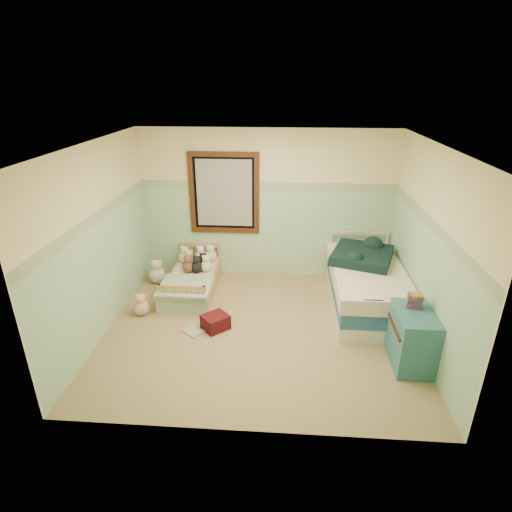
# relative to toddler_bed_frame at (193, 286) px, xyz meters

# --- Properties ---
(floor) EXTENTS (4.20, 3.60, 0.02)m
(floor) POSITION_rel_toddler_bed_frame_xyz_m (1.15, -1.05, -0.10)
(floor) COLOR #8E7A53
(floor) RESTS_ON ground
(ceiling) EXTENTS (4.20, 3.60, 0.02)m
(ceiling) POSITION_rel_toddler_bed_frame_xyz_m (1.15, -1.05, 2.42)
(ceiling) COLOR silver
(ceiling) RESTS_ON wall_back
(wall_back) EXTENTS (4.20, 0.04, 2.50)m
(wall_back) POSITION_rel_toddler_bed_frame_xyz_m (1.15, 0.75, 1.16)
(wall_back) COLOR beige
(wall_back) RESTS_ON floor
(wall_front) EXTENTS (4.20, 0.04, 2.50)m
(wall_front) POSITION_rel_toddler_bed_frame_xyz_m (1.15, -2.85, 1.16)
(wall_front) COLOR beige
(wall_front) RESTS_ON floor
(wall_left) EXTENTS (0.04, 3.60, 2.50)m
(wall_left) POSITION_rel_toddler_bed_frame_xyz_m (-0.95, -1.05, 1.16)
(wall_left) COLOR beige
(wall_left) RESTS_ON floor
(wall_right) EXTENTS (0.04, 3.60, 2.50)m
(wall_right) POSITION_rel_toddler_bed_frame_xyz_m (3.25, -1.05, 1.16)
(wall_right) COLOR beige
(wall_right) RESTS_ON floor
(wainscot_mint) EXTENTS (4.20, 0.01, 1.50)m
(wainscot_mint) POSITION_rel_toddler_bed_frame_xyz_m (1.15, 0.74, 0.66)
(wainscot_mint) COLOR #91BD93
(wainscot_mint) RESTS_ON floor
(border_strip) EXTENTS (4.20, 0.01, 0.15)m
(border_strip) POSITION_rel_toddler_bed_frame_xyz_m (1.15, 0.74, 1.48)
(border_strip) COLOR #467548
(border_strip) RESTS_ON wall_back
(window_frame) EXTENTS (1.16, 0.06, 1.36)m
(window_frame) POSITION_rel_toddler_bed_frame_xyz_m (0.45, 0.71, 1.36)
(window_frame) COLOR #371B0D
(window_frame) RESTS_ON wall_back
(window_blinds) EXTENTS (0.92, 0.01, 1.12)m
(window_blinds) POSITION_rel_toddler_bed_frame_xyz_m (0.45, 0.72, 1.36)
(window_blinds) COLOR #B4B3AF
(window_blinds) RESTS_ON window_frame
(toddler_bed_frame) EXTENTS (0.72, 1.44, 0.18)m
(toddler_bed_frame) POSITION_rel_toddler_bed_frame_xyz_m (0.00, 0.00, 0.00)
(toddler_bed_frame) COLOR olive
(toddler_bed_frame) RESTS_ON floor
(toddler_mattress) EXTENTS (0.66, 1.38, 0.12)m
(toddler_mattress) POSITION_rel_toddler_bed_frame_xyz_m (0.00, 0.00, 0.15)
(toddler_mattress) COLOR silver
(toddler_mattress) RESTS_ON toddler_bed_frame
(patchwork_quilt) EXTENTS (0.78, 0.72, 0.03)m
(patchwork_quilt) POSITION_rel_toddler_bed_frame_xyz_m (0.00, -0.45, 0.23)
(patchwork_quilt) COLOR #669BB6
(patchwork_quilt) RESTS_ON toddler_mattress
(plush_bed_brown) EXTENTS (0.20, 0.20, 0.20)m
(plush_bed_brown) POSITION_rel_toddler_bed_frame_xyz_m (-0.15, 0.50, 0.31)
(plush_bed_brown) COLOR brown
(plush_bed_brown) RESTS_ON toddler_mattress
(plush_bed_white) EXTENTS (0.19, 0.19, 0.19)m
(plush_bed_white) POSITION_rel_toddler_bed_frame_xyz_m (0.05, 0.50, 0.31)
(plush_bed_white) COLOR white
(plush_bed_white) RESTS_ON toddler_mattress
(plush_bed_tan) EXTENTS (0.20, 0.20, 0.20)m
(plush_bed_tan) POSITION_rel_toddler_bed_frame_xyz_m (-0.10, 0.28, 0.31)
(plush_bed_tan) COLOR beige
(plush_bed_tan) RESTS_ON toddler_mattress
(plush_bed_dark) EXTENTS (0.17, 0.17, 0.17)m
(plush_bed_dark) POSITION_rel_toddler_bed_frame_xyz_m (0.13, 0.28, 0.30)
(plush_bed_dark) COLOR black
(plush_bed_dark) RESTS_ON toddler_mattress
(plush_floor_cream) EXTENTS (0.28, 0.28, 0.28)m
(plush_floor_cream) POSITION_rel_toddler_bed_frame_xyz_m (-0.66, 0.25, 0.05)
(plush_floor_cream) COLOR beige
(plush_floor_cream) RESTS_ON floor
(plush_floor_tan) EXTENTS (0.23, 0.23, 0.23)m
(plush_floor_tan) POSITION_rel_toddler_bed_frame_xyz_m (-0.59, -0.78, 0.02)
(plush_floor_tan) COLOR beige
(plush_floor_tan) RESTS_ON floor
(twin_bed_frame) EXTENTS (0.98, 1.96, 0.22)m
(twin_bed_frame) POSITION_rel_toddler_bed_frame_xyz_m (2.70, -0.34, 0.02)
(twin_bed_frame) COLOR silver
(twin_bed_frame) RESTS_ON floor
(twin_boxspring) EXTENTS (0.98, 1.96, 0.22)m
(twin_boxspring) POSITION_rel_toddler_bed_frame_xyz_m (2.70, -0.34, 0.24)
(twin_boxspring) COLOR navy
(twin_boxspring) RESTS_ON twin_bed_frame
(twin_mattress) EXTENTS (1.02, 2.00, 0.22)m
(twin_mattress) POSITION_rel_toddler_bed_frame_xyz_m (2.70, -0.34, 0.46)
(twin_mattress) COLOR silver
(twin_mattress) RESTS_ON twin_boxspring
(teal_blanket) EXTENTS (1.08, 1.11, 0.14)m
(teal_blanket) POSITION_rel_toddler_bed_frame_xyz_m (2.65, -0.04, 0.64)
(teal_blanket) COLOR black
(teal_blanket) RESTS_ON twin_mattress
(dresser) EXTENTS (0.44, 0.71, 0.71)m
(dresser) POSITION_rel_toddler_bed_frame_xyz_m (3.02, -1.64, 0.26)
(dresser) COLOR #306270
(dresser) RESTS_ON floor
(book_stack) EXTENTS (0.19, 0.16, 0.17)m
(book_stack) POSITION_rel_toddler_bed_frame_xyz_m (3.02, -1.52, 0.70)
(book_stack) COLOR #5B2A2F
(book_stack) RESTS_ON dresser
(red_pillow) EXTENTS (0.44, 0.44, 0.21)m
(red_pillow) POSITION_rel_toddler_bed_frame_xyz_m (0.55, -1.07, 0.01)
(red_pillow) COLOR maroon
(red_pillow) RESTS_ON floor
(floor_book) EXTENTS (0.34, 0.33, 0.02)m
(floor_book) POSITION_rel_toddler_bed_frame_xyz_m (0.25, -1.18, -0.08)
(floor_book) COLOR #F6D34D
(floor_book) RESTS_ON floor
(extra_plush_0) EXTENTS (0.19, 0.19, 0.19)m
(extra_plush_0) POSITION_rel_toddler_bed_frame_xyz_m (0.22, 0.11, 0.31)
(extra_plush_0) COLOR beige
(extra_plush_0) RESTS_ON toddler_mattress
(extra_plush_1) EXTENTS (0.20, 0.20, 0.20)m
(extra_plush_1) POSITION_rel_toddler_bed_frame_xyz_m (0.07, 0.06, 0.31)
(extra_plush_1) COLOR black
(extra_plush_1) RESTS_ON toddler_mattress
(extra_plush_2) EXTENTS (0.21, 0.21, 0.21)m
(extra_plush_2) POSITION_rel_toddler_bed_frame_xyz_m (-0.21, 0.42, 0.32)
(extra_plush_2) COLOR beige
(extra_plush_2) RESTS_ON toddler_mattress
(extra_plush_3) EXTENTS (0.21, 0.21, 0.21)m
(extra_plush_3) POSITION_rel_toddler_bed_frame_xyz_m (0.22, 0.49, 0.32)
(extra_plush_3) COLOR beige
(extra_plush_3) RESTS_ON toddler_mattress
(extra_plush_4) EXTENTS (0.20, 0.20, 0.20)m
(extra_plush_4) POSITION_rel_toddler_bed_frame_xyz_m (-0.07, 0.06, 0.31)
(extra_plush_4) COLOR brown
(extra_plush_4) RESTS_ON toddler_mattress
(extra_plush_5) EXTENTS (0.17, 0.17, 0.17)m
(extra_plush_5) POSITION_rel_toddler_bed_frame_xyz_m (0.21, 0.15, 0.30)
(extra_plush_5) COLOR black
(extra_plush_5) RESTS_ON toddler_mattress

